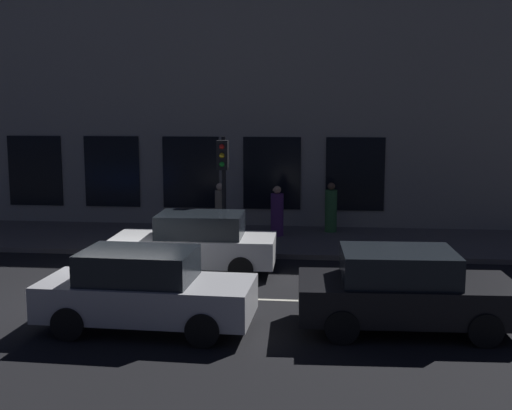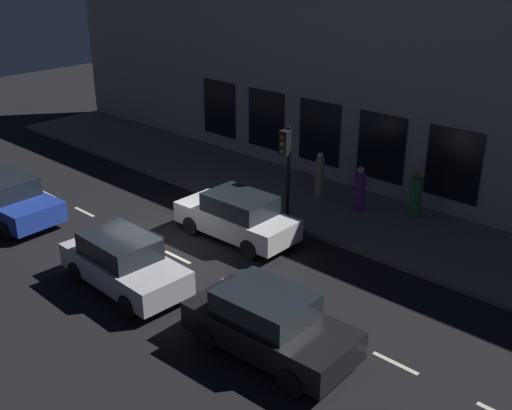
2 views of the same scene
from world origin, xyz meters
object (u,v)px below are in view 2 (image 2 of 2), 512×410
at_px(traffic_light, 286,156).
at_px(parked_car_1, 7,199).
at_px(parked_car_3, 269,323).
at_px(pedestrian_1, 416,196).
at_px(pedestrian_0, 360,190).
at_px(parked_car_2, 237,216).
at_px(parked_car_0, 123,263).
at_px(pedestrian_2, 320,175).

height_order(traffic_light, parked_car_1, traffic_light).
height_order(parked_car_3, pedestrian_1, pedestrian_1).
bearing_deg(pedestrian_0, pedestrian_1, -78.42).
distance_m(parked_car_1, parked_car_2, 8.25).
bearing_deg(parked_car_0, parked_car_3, 97.90).
bearing_deg(pedestrian_2, parked_car_2, -99.53).
height_order(traffic_light, pedestrian_2, traffic_light).
height_order(parked_car_2, parked_car_3, same).
bearing_deg(traffic_light, pedestrian_1, -42.70).
bearing_deg(pedestrian_0, parked_car_0, 152.70).
bearing_deg(parked_car_0, pedestrian_2, -178.18).
bearing_deg(parked_car_0, parked_car_2, -179.72).
bearing_deg(pedestrian_0, pedestrian_2, 70.40).
relative_size(pedestrian_0, pedestrian_1, 0.98).
distance_m(parked_car_0, parked_car_2, 4.46).
xyz_separation_m(traffic_light, parked_car_2, (-1.94, 0.42, -1.72)).
bearing_deg(parked_car_2, pedestrian_1, -34.93).
height_order(traffic_light, parked_car_3, traffic_light).
xyz_separation_m(parked_car_0, parked_car_1, (0.03, 6.84, 0.00)).
bearing_deg(pedestrian_0, traffic_light, 136.03).
distance_m(traffic_light, parked_car_0, 6.65).
height_order(parked_car_2, pedestrian_2, pedestrian_2).
bearing_deg(pedestrian_2, pedestrian_0, -15.42).
relative_size(parked_car_0, parked_car_3, 0.99).
bearing_deg(pedestrian_2, parked_car_3, -70.54).
bearing_deg(parked_car_3, pedestrian_0, -162.18).
distance_m(parked_car_1, pedestrian_2, 11.32).
height_order(parked_car_0, pedestrian_0, pedestrian_0).
distance_m(parked_car_3, pedestrian_1, 9.35).
distance_m(parked_car_1, parked_car_3, 11.86).
height_order(parked_car_1, pedestrian_0, pedestrian_0).
xyz_separation_m(parked_car_1, parked_car_2, (4.43, -6.96, -0.00)).
relative_size(parked_car_2, parked_car_3, 1.00).
distance_m(parked_car_1, pedestrian_0, 12.46).
bearing_deg(parked_car_0, parked_car_1, -88.41).
relative_size(parked_car_0, pedestrian_0, 2.55).
xyz_separation_m(pedestrian_0, pedestrian_1, (0.88, -1.75, 0.02)).
bearing_deg(parked_car_0, traffic_light, 177.04).
relative_size(traffic_light, parked_car_1, 0.76).
distance_m(parked_car_2, pedestrian_0, 4.79).
xyz_separation_m(parked_car_3, pedestrian_1, (9.25, 1.35, 0.12)).
xyz_separation_m(parked_car_2, pedestrian_0, (4.44, -1.79, 0.10)).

